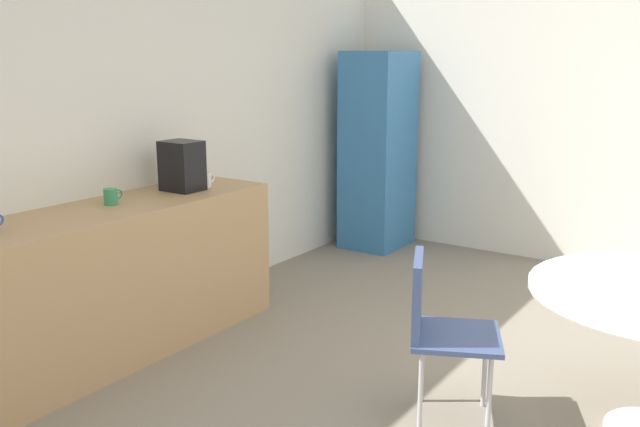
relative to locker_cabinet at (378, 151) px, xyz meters
The scene contains 7 objects.
wall_back 2.62m from the locker_cabinet, 169.99° to the left, with size 6.00×0.10×2.60m, color white.
counter_block 3.04m from the locker_cabinet, behind, with size 2.28×0.60×0.90m, color tan.
locker_cabinet is the anchor object (origin of this frame).
chair_navy 3.18m from the locker_cabinet, 145.21° to the right, with size 0.56×0.56×0.83m.
mug_white 2.19m from the locker_cabinet, behind, with size 0.13×0.08×0.09m.
mug_green 2.91m from the locker_cabinet, behind, with size 0.13×0.08×0.09m.
coffee_maker 2.37m from the locker_cabinet, behind, with size 0.20×0.24×0.32m, color black.
Camera 1 is at (-2.94, -0.55, 1.78)m, focal length 38.95 mm.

